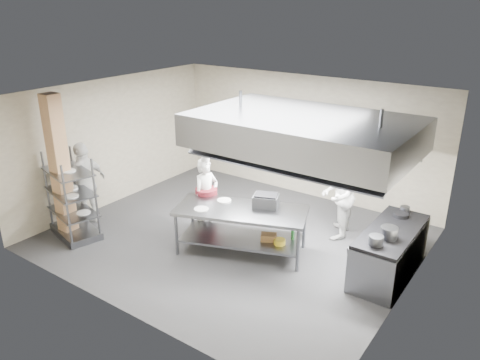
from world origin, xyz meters
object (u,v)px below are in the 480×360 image
Objects in this scene: griddle at (266,201)px; stockpot at (389,233)px; chef_plating at (86,184)px; chef_line at (338,195)px; island at (241,230)px; chef_head at (206,197)px; cooking_range at (389,253)px; pass_rack at (71,196)px.

stockpot is at bearing -18.04° from griddle.
chef_line is at bearing 111.25° from chef_plating.
island is at bearing -151.23° from griddle.
island is 5.25× the size of griddle.
island is 0.76m from griddle.
chef_line is at bearing -47.00° from chef_head.
chef_plating is at bearing 128.20° from chef_head.
island is 2.77m from cooking_range.
pass_rack reaches higher than chef_head.
chef_line is 1.00× the size of chef_plating.
pass_rack is 6.33m from cooking_range.
cooking_range is (5.88, 2.30, -0.47)m from pass_rack.
island is at bearing -162.07° from cooking_range.
chef_line is (2.31, 1.41, 0.12)m from chef_head.
pass_rack is 3.71× the size of griddle.
stockpot reaches higher than island.
pass_rack reaches higher than griddle.
island is at bearing -169.34° from stockpot.
pass_rack is 0.95× the size of chef_plating.
pass_rack is at bearing -176.42° from island.
island is 1.34× the size of chef_line.
chef_plating reaches higher than stockpot.
griddle is (-0.92, -1.29, 0.09)m from chef_line.
pass_rack is at bearing -70.08° from chef_line.
cooking_range is at bearing -9.52° from griddle.
cooking_range is at bearing -2.53° from island.
cooking_range is at bearing 36.00° from pass_rack.
chef_head is at bearing 52.86° from pass_rack.
chef_line reaches higher than griddle.
chef_line is at bearing 33.60° from griddle.
island is 1.16m from chef_head.
island is 1.25× the size of cooking_range.
chef_plating is at bearing 125.55° from pass_rack.
stockpot is (0.04, -0.35, 0.58)m from cooking_range.
pass_rack is 0.95× the size of chef_line.
chef_line is (1.24, 1.67, 0.48)m from island.
chef_head is 3.41× the size of griddle.
chef_head is (-1.07, 0.26, 0.36)m from island.
griddle is at bearing 29.38° from island.
chef_line reaches higher than stockpot.
chef_plating reaches higher than pass_rack.
griddle is at bearing 101.32° from chef_plating.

